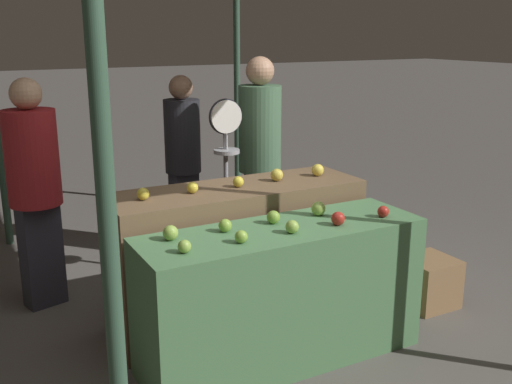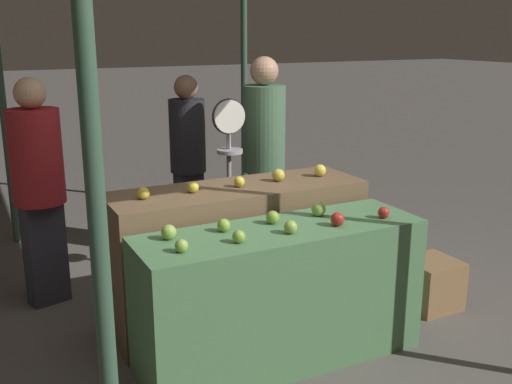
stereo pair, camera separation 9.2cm
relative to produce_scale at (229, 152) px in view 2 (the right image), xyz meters
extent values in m
plane|color=#59544F|center=(-0.23, -1.23, -1.07)|extent=(60.00, 60.00, 0.00)
cylinder|color=#33513D|center=(-1.45, -2.06, 0.22)|extent=(0.07, 0.07, 2.58)
cylinder|color=#33513D|center=(-1.45, 1.79, 0.22)|extent=(0.07, 0.07, 2.58)
cylinder|color=#33513D|center=(1.00, 1.79, 0.22)|extent=(0.07, 0.07, 2.58)
cube|color=#4C7A4C|center=(-0.23, -1.23, -0.64)|extent=(1.75, 0.55, 0.85)
cube|color=brown|center=(-0.23, -0.63, -0.59)|extent=(1.75, 0.55, 0.96)
sphere|color=#8EB247|center=(-0.89, -1.34, -0.18)|extent=(0.07, 0.07, 0.07)
sphere|color=#84AD3D|center=(-0.56, -1.34, -0.18)|extent=(0.07, 0.07, 0.07)
sphere|color=#8EB247|center=(-0.23, -1.34, -0.18)|extent=(0.08, 0.08, 0.08)
sphere|color=#AD281E|center=(0.09, -1.34, -0.17)|extent=(0.08, 0.08, 0.08)
sphere|color=#AD281E|center=(0.43, -1.35, -0.18)|extent=(0.07, 0.07, 0.07)
sphere|color=#8EB247|center=(-0.88, -1.12, -0.17)|extent=(0.09, 0.09, 0.09)
sphere|color=#84AD3D|center=(-0.55, -1.13, -0.18)|extent=(0.08, 0.08, 0.08)
sphere|color=#7AA338|center=(-0.23, -1.13, -0.18)|extent=(0.08, 0.08, 0.08)
sphere|color=#8EB247|center=(0.10, -1.13, -0.17)|extent=(0.09, 0.09, 0.09)
sphere|color=gold|center=(-0.88, -0.65, -0.07)|extent=(0.08, 0.08, 0.08)
sphere|color=gold|center=(-0.55, -0.64, -0.07)|extent=(0.07, 0.07, 0.07)
sphere|color=gold|center=(-0.22, -0.64, -0.07)|extent=(0.07, 0.07, 0.07)
sphere|color=gold|center=(0.09, -0.62, -0.06)|extent=(0.09, 0.09, 0.09)
sphere|color=yellow|center=(0.42, -0.63, -0.06)|extent=(0.09, 0.09, 0.09)
cylinder|color=#99999E|center=(0.00, 0.01, -0.39)|extent=(0.04, 0.04, 1.37)
cylinder|color=black|center=(0.00, 0.01, 0.27)|extent=(0.27, 0.01, 0.27)
cylinder|color=silver|center=(0.00, -0.01, 0.27)|extent=(0.25, 0.02, 0.25)
cylinder|color=#99999E|center=(0.00, -0.01, 0.08)|extent=(0.01, 0.01, 0.14)
cylinder|color=#99999E|center=(0.00, -0.01, 0.01)|extent=(0.20, 0.20, 0.03)
cube|color=#2D2D38|center=(0.43, 0.24, -0.66)|extent=(0.31, 0.26, 0.82)
cylinder|color=#476B4C|center=(0.43, 0.24, 0.11)|extent=(0.47, 0.47, 0.72)
sphere|color=tan|center=(0.43, 0.24, 0.59)|extent=(0.23, 0.23, 0.23)
cube|color=#2D2D38|center=(-0.03, 0.83, -0.70)|extent=(0.26, 0.19, 0.74)
cylinder|color=#232328|center=(-0.03, 0.83, 0.00)|extent=(0.37, 0.37, 0.65)
sphere|color=#936B51|center=(-0.03, 0.83, 0.43)|extent=(0.21, 0.21, 0.21)
cube|color=#2D2D38|center=(-1.38, 0.26, -0.68)|extent=(0.31, 0.23, 0.77)
cylinder|color=maroon|center=(-1.38, 0.26, 0.04)|extent=(0.45, 0.45, 0.67)
sphere|color=tan|center=(-1.38, 0.26, 0.49)|extent=(0.22, 0.22, 0.22)
cube|color=olive|center=(1.11, -1.10, -0.89)|extent=(0.36, 0.36, 0.36)
camera|label=1|loc=(-1.95, -4.09, 0.91)|focal=42.00mm
camera|label=2|loc=(-1.87, -4.13, 0.91)|focal=42.00mm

